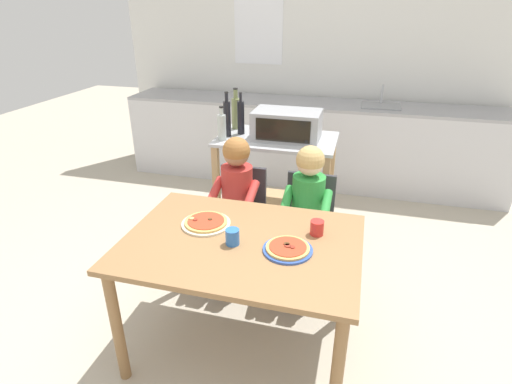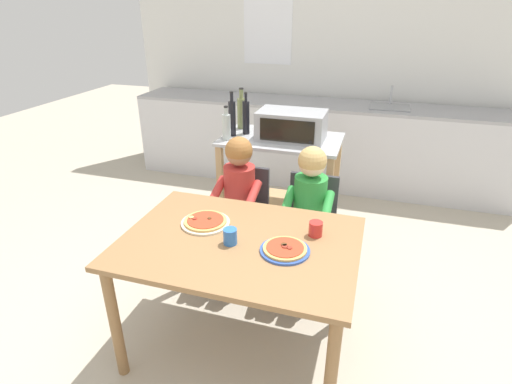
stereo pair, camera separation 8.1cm
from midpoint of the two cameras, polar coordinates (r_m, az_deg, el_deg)
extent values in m
plane|color=#B7AD99|center=(3.56, 3.10, -7.18)|extent=(11.92, 11.92, 0.00)
cube|color=white|center=(4.87, 8.36, 18.43)|extent=(4.61, 0.12, 2.70)
cube|color=white|center=(4.91, -0.16, 22.25)|extent=(0.56, 0.01, 0.80)
cube|color=silver|center=(4.66, 7.00, 6.77)|extent=(4.15, 0.60, 0.89)
cube|color=#9E9EA3|center=(4.54, 7.31, 12.26)|extent=(4.15, 0.60, 0.03)
cube|color=gray|center=(4.50, 16.68, 11.48)|extent=(0.40, 0.33, 0.02)
cylinder|color=#B7BABF|center=(4.60, 16.83, 13.04)|extent=(0.02, 0.02, 0.20)
cube|color=#B7BABF|center=(3.29, 2.22, 7.44)|extent=(0.95, 0.60, 0.02)
cube|color=tan|center=(3.52, 2.06, -1.62)|extent=(0.88, 0.55, 0.02)
cube|color=tan|center=(3.36, -6.20, -0.76)|extent=(0.05, 0.05, 0.89)
cube|color=tan|center=(3.17, 8.75, -2.56)|extent=(0.05, 0.05, 0.89)
cube|color=tan|center=(3.80, -3.46, 2.54)|extent=(0.05, 0.05, 0.89)
cube|color=tan|center=(3.64, 9.76, 1.12)|extent=(0.05, 0.05, 0.89)
cube|color=#999BA0|center=(3.24, 3.65, 9.42)|extent=(0.52, 0.33, 0.23)
cube|color=black|center=(3.08, 3.02, 8.61)|extent=(0.42, 0.01, 0.17)
cylinder|color=black|center=(3.07, 6.35, 7.09)|extent=(0.02, 0.01, 0.02)
cylinder|color=#ADB7B2|center=(3.22, -5.56, 9.01)|extent=(0.07, 0.07, 0.20)
cylinder|color=#ADB7B2|center=(3.19, -5.65, 11.23)|extent=(0.03, 0.03, 0.06)
cylinder|color=black|center=(3.18, -5.68, 11.83)|extent=(0.03, 0.03, 0.01)
cylinder|color=black|center=(3.36, -2.85, 10.40)|extent=(0.06, 0.06, 0.27)
cylinder|color=black|center=(3.32, -2.91, 13.14)|extent=(0.02, 0.02, 0.06)
cylinder|color=black|center=(3.31, -2.92, 13.75)|extent=(0.02, 0.02, 0.01)
cylinder|color=olive|center=(3.52, -3.51, 10.96)|extent=(0.07, 0.07, 0.26)
cylinder|color=olive|center=(3.48, -3.58, 13.61)|extent=(0.04, 0.04, 0.08)
cylinder|color=black|center=(3.47, -3.60, 14.33)|extent=(0.04, 0.04, 0.01)
cylinder|color=black|center=(3.31, -4.80, 10.22)|extent=(0.06, 0.06, 0.28)
cylinder|color=black|center=(3.27, -4.91, 13.14)|extent=(0.03, 0.03, 0.07)
cylinder|color=black|center=(3.27, -4.94, 13.81)|extent=(0.03, 0.03, 0.01)
cube|color=olive|center=(2.20, -3.11, -7.15)|extent=(1.27, 0.91, 0.03)
cylinder|color=olive|center=(2.37, -19.99, -17.44)|extent=(0.06, 0.06, 0.72)
cylinder|color=olive|center=(2.07, 10.15, -23.95)|extent=(0.06, 0.06, 0.72)
cylinder|color=olive|center=(2.90, -11.44, -7.66)|extent=(0.06, 0.06, 0.72)
cylinder|color=olive|center=(2.65, 11.92, -11.16)|extent=(0.06, 0.06, 0.72)
cube|color=#333338|center=(2.98, -3.35, -4.30)|extent=(0.36, 0.36, 0.04)
cube|color=#333338|center=(3.03, -2.50, 0.27)|extent=(0.34, 0.03, 0.38)
cylinder|color=#333338|center=(2.94, -1.34, -9.81)|extent=(0.03, 0.03, 0.42)
cylinder|color=#333338|center=(3.03, -6.87, -8.89)|extent=(0.03, 0.03, 0.42)
cylinder|color=#333338|center=(3.18, 0.18, -6.81)|extent=(0.03, 0.03, 0.42)
cylinder|color=#333338|center=(3.26, -4.95, -6.06)|extent=(0.03, 0.03, 0.42)
cube|color=#333338|center=(2.88, 6.26, -5.62)|extent=(0.36, 0.36, 0.04)
cube|color=#333338|center=(2.93, 6.94, -0.86)|extent=(0.34, 0.03, 0.38)
cylinder|color=#333338|center=(2.86, 8.57, -11.27)|extent=(0.03, 0.03, 0.42)
cylinder|color=#333338|center=(2.90, 2.58, -10.46)|extent=(0.03, 0.03, 0.42)
cylinder|color=#333338|center=(3.11, 9.27, -8.05)|extent=(0.03, 0.03, 0.42)
cylinder|color=#333338|center=(3.14, 3.80, -7.35)|extent=(0.03, 0.03, 0.42)
cube|color=#424C6B|center=(2.83, -2.90, -5.13)|extent=(0.10, 0.30, 0.10)
cylinder|color=#424C6B|center=(2.86, -3.60, -10.56)|extent=(0.08, 0.08, 0.44)
cube|color=#424C6B|center=(2.87, -5.57, -4.75)|extent=(0.10, 0.30, 0.10)
cylinder|color=#424C6B|center=(2.90, -6.27, -10.10)|extent=(0.08, 0.08, 0.44)
cylinder|color=#BC332D|center=(2.73, -1.56, -0.55)|extent=(0.06, 0.26, 0.15)
cylinder|color=#BC332D|center=(2.81, -6.64, 0.05)|extent=(0.06, 0.26, 0.15)
cylinder|color=#BC332D|center=(2.87, -3.47, -0.14)|extent=(0.22, 0.22, 0.40)
sphere|color=#A37556|center=(2.76, -3.63, 5.50)|extent=(0.18, 0.18, 0.18)
sphere|color=#9E6633|center=(2.75, -3.64, 5.82)|extent=(0.19, 0.19, 0.19)
cube|color=#424C6B|center=(2.73, 7.27, -6.54)|extent=(0.10, 0.30, 0.10)
cylinder|color=#424C6B|center=(2.76, 6.59, -12.17)|extent=(0.08, 0.08, 0.44)
cube|color=#424C6B|center=(2.75, 4.37, -6.17)|extent=(0.10, 0.30, 0.10)
cylinder|color=#424C6B|center=(2.78, 3.68, -11.76)|extent=(0.08, 0.08, 0.44)
cylinder|color=green|center=(2.65, 8.95, -1.99)|extent=(0.06, 0.26, 0.15)
cylinder|color=green|center=(2.68, 3.44, -1.35)|extent=(0.06, 0.26, 0.15)
cylinder|color=green|center=(2.77, 6.48, -1.47)|extent=(0.22, 0.22, 0.39)
sphere|color=beige|center=(2.65, 6.79, 4.19)|extent=(0.18, 0.18, 0.18)
sphere|color=tan|center=(2.64, 6.81, 4.51)|extent=(0.19, 0.19, 0.19)
cylinder|color=beige|center=(2.35, -8.03, -4.45)|extent=(0.28, 0.28, 0.01)
cylinder|color=tan|center=(2.34, -8.05, -4.20)|extent=(0.25, 0.25, 0.01)
cylinder|color=#B23D23|center=(2.34, -8.06, -4.03)|extent=(0.21, 0.21, 0.00)
cylinder|color=maroon|center=(2.35, -9.56, -3.88)|extent=(0.03, 0.03, 0.01)
cylinder|color=#DBC666|center=(2.37, -10.01, -3.70)|extent=(0.03, 0.03, 0.01)
cylinder|color=#563319|center=(2.34, -7.49, -3.81)|extent=(0.02, 0.02, 0.01)
cylinder|color=#3356B7|center=(2.10, 3.38, -8.15)|extent=(0.26, 0.26, 0.01)
cylinder|color=tan|center=(2.09, 3.39, -7.88)|extent=(0.23, 0.23, 0.01)
cylinder|color=#B23D23|center=(2.09, 3.40, -7.69)|extent=(0.19, 0.19, 0.00)
cylinder|color=maroon|center=(2.08, 4.05, -7.76)|extent=(0.03, 0.03, 0.01)
cylinder|color=#563319|center=(2.10, 3.26, -7.32)|extent=(0.03, 0.03, 0.01)
cylinder|color=maroon|center=(2.09, 3.38, -7.58)|extent=(0.03, 0.03, 0.01)
cylinder|color=red|center=(2.24, 7.56, -5.02)|extent=(0.08, 0.08, 0.08)
cylinder|color=blue|center=(2.14, -4.43, -6.33)|extent=(0.07, 0.07, 0.09)
camera|label=1|loc=(0.04, -90.98, -0.46)|focal=28.38mm
camera|label=2|loc=(0.04, 89.02, 0.46)|focal=28.38mm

